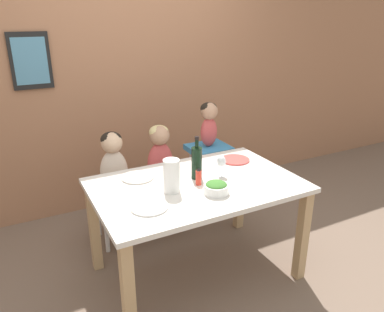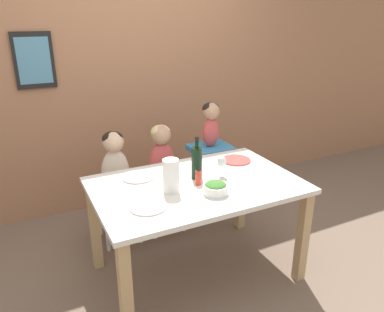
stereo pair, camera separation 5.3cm
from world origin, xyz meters
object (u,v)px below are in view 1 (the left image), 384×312
at_px(dinner_plate_front_left, 149,207).
at_px(salad_bowl_large, 216,188).
at_px(chair_far_center, 161,191).
at_px(person_baby_right, 209,120).
at_px(person_child_center, 160,152).
at_px(wine_glass_near, 221,162).
at_px(chair_right_highchair, 208,162).
at_px(person_child_left, 113,161).
at_px(dinner_plate_back_left, 138,177).
at_px(dinner_plate_back_right, 235,160).
at_px(chair_far_left, 116,201).
at_px(paper_towel_roll, 172,176).
at_px(wine_bottle, 197,162).

bearing_deg(dinner_plate_front_left, salad_bowl_large, -2.28).
bearing_deg(chair_far_center, person_baby_right, 0.25).
xyz_separation_m(person_child_center, wine_glass_near, (0.20, -0.69, 0.12)).
xyz_separation_m(wine_glass_near, dinner_plate_front_left, (-0.64, -0.21, -0.10)).
relative_size(chair_right_highchair, dinner_plate_front_left, 3.09).
bearing_deg(chair_far_center, wine_glass_near, -74.14).
bearing_deg(wine_glass_near, person_child_left, 131.47).
height_order(person_child_left, dinner_plate_back_left, person_child_left).
height_order(person_child_center, dinner_plate_back_right, person_child_center).
height_order(chair_right_highchair, salad_bowl_large, salad_bowl_large).
distance_m(chair_far_left, person_child_left, 0.37).
bearing_deg(chair_far_left, person_child_center, 0.22).
bearing_deg(chair_far_left, salad_bowl_large, -64.63).
bearing_deg(dinner_plate_back_left, chair_far_left, 96.71).
distance_m(person_child_center, dinner_plate_back_left, 0.57).
distance_m(salad_bowl_large, dinner_plate_front_left, 0.47).
bearing_deg(chair_far_left, chair_right_highchair, 0.00).
height_order(chair_right_highchair, paper_towel_roll, paper_towel_roll).
relative_size(person_child_left, wine_bottle, 1.71).
xyz_separation_m(chair_far_left, salad_bowl_large, (0.43, -0.91, 0.42)).
relative_size(paper_towel_roll, dinner_plate_back_right, 0.98).
height_order(chair_far_left, wine_bottle, wine_bottle).
xyz_separation_m(person_child_center, paper_towel_roll, (-0.23, -0.76, 0.13)).
distance_m(person_baby_right, dinner_plate_back_right, 0.53).
height_order(person_child_left, salad_bowl_large, person_child_left).
distance_m(person_child_center, person_baby_right, 0.54).
bearing_deg(salad_bowl_large, wine_glass_near, 51.78).
distance_m(chair_far_center, dinner_plate_back_right, 0.76).
xyz_separation_m(salad_bowl_large, dinner_plate_back_right, (0.44, 0.43, -0.04)).
distance_m(person_baby_right, salad_bowl_large, 1.04).
bearing_deg(chair_right_highchair, wine_glass_near, -112.83).
relative_size(chair_far_left, wine_glass_near, 2.82).
bearing_deg(chair_far_center, person_child_left, 179.78).
height_order(paper_towel_roll, salad_bowl_large, paper_towel_roll).
height_order(dinner_plate_front_left, dinner_plate_back_left, same).
bearing_deg(person_baby_right, chair_far_center, -179.75).
bearing_deg(wine_bottle, chair_far_center, 91.67).
bearing_deg(wine_glass_near, dinner_plate_back_right, 38.86).
relative_size(person_child_left, person_child_center, 1.00).
xyz_separation_m(person_baby_right, wine_glass_near, (-0.29, -0.69, -0.11)).
bearing_deg(wine_glass_near, salad_bowl_large, -128.22).
distance_m(person_child_left, wine_glass_near, 0.93).
height_order(wine_bottle, dinner_plate_back_left, wine_bottle).
bearing_deg(paper_towel_roll, dinner_plate_back_left, 112.72).
distance_m(chair_right_highchair, dinner_plate_back_left, 0.98).
xyz_separation_m(chair_right_highchair, salad_bowl_large, (-0.47, -0.91, 0.23)).
distance_m(chair_far_left, person_child_center, 0.55).
height_order(chair_far_left, person_baby_right, person_baby_right).
xyz_separation_m(chair_far_left, person_child_left, (-0.00, 0.00, 0.37)).
bearing_deg(salad_bowl_large, wine_bottle, 90.02).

